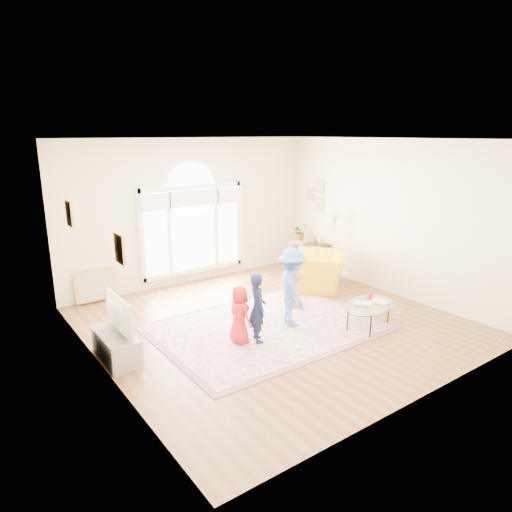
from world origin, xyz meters
TOP-DOWN VIEW (x-y plane):
  - ground at (0.00, 0.00)m, footprint 6.00×6.00m
  - room_shell at (0.01, 2.83)m, footprint 6.00×6.00m
  - area_rug at (-0.22, -0.10)m, footprint 3.60×2.60m
  - rug_border at (-0.22, -0.10)m, footprint 3.80×2.80m
  - tv_console at (-2.75, 0.30)m, footprint 0.45×1.00m
  - television at (-2.74, 0.30)m, footprint 0.16×0.98m
  - coffee_table at (1.24, -1.11)m, footprint 1.32×1.03m
  - armchair at (1.96, 0.92)m, footprint 1.60×1.60m
  - side_cabinet at (2.78, 1.87)m, footprint 0.40×0.50m
  - floor_lamp at (2.67, 1.24)m, footprint 0.30×0.30m
  - plant_pedestal at (2.70, 2.42)m, footprint 0.20×0.20m
  - potted_plant at (2.70, 2.42)m, footprint 0.42×0.37m
  - leaning_picture at (-2.26, 2.90)m, footprint 0.80×0.14m
  - child_red at (-0.94, -0.32)m, footprint 0.34×0.49m
  - child_navy at (-0.67, -0.45)m, footprint 0.40×0.48m
  - child_pink at (0.78, 0.40)m, footprint 0.59×0.84m
  - child_blue at (0.20, -0.26)m, footprint 0.80×1.02m

SIDE VIEW (x-z plane):
  - ground at x=0.00m, z-range 0.00..0.00m
  - leaning_picture at x=-2.26m, z-range -0.31..0.31m
  - rug_border at x=-0.22m, z-range 0.00..0.01m
  - area_rug at x=-0.22m, z-range 0.00..0.02m
  - tv_console at x=-2.75m, z-range 0.00..0.42m
  - side_cabinet at x=2.78m, z-range 0.00..0.70m
  - plant_pedestal at x=2.70m, z-range 0.00..0.70m
  - armchair at x=1.96m, z-range 0.00..0.78m
  - coffee_table at x=1.24m, z-range 0.13..0.67m
  - child_red at x=-0.94m, z-range 0.02..0.97m
  - child_navy at x=-0.67m, z-range 0.02..1.16m
  - child_pink at x=0.78m, z-range 0.02..1.34m
  - television at x=-2.74m, z-range 0.42..0.98m
  - child_blue at x=0.20m, z-range 0.02..1.40m
  - potted_plant at x=2.70m, z-range 0.70..1.13m
  - floor_lamp at x=2.67m, z-range 0.53..2.04m
  - room_shell at x=0.01m, z-range -1.43..4.57m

